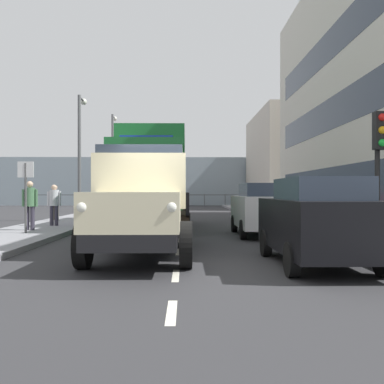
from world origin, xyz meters
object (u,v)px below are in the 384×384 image
at_px(pedestrian_with_bag, 30,201).
at_px(lamp_post_far, 113,153).
at_px(traffic_light_near, 379,149).
at_px(car_grey_oppositeside_1, 133,201).
at_px(pedestrian_near_railing, 55,200).
at_px(street_sign, 26,184).
at_px(car_navy_oppositeside_0, 116,205).
at_px(truck_vintage_cream, 141,204).
at_px(lorry_cargo_green, 153,176).
at_px(car_white_kerbside_1, 264,208).
at_px(pedestrian_strolling, 54,202).
at_px(lamp_post_promenade, 80,144).
at_px(car_black_kerbside_near, 317,220).
at_px(car_red_oppositeside_2, 144,199).

xyz_separation_m(pedestrian_with_bag, lamp_post_far, (-0.14, -16.13, 3.02)).
height_order(traffic_light_near, lamp_post_far, lamp_post_far).
distance_m(car_grey_oppositeside_1, pedestrian_near_railing, 5.38).
bearing_deg(street_sign, car_navy_oppositeside_0, -115.02).
bearing_deg(truck_vintage_cream, pedestrian_near_railing, -64.47).
xyz_separation_m(lorry_cargo_green, car_white_kerbside_1, (-3.87, 2.91, -1.18)).
height_order(lamp_post_far, street_sign, lamp_post_far).
distance_m(pedestrian_strolling, lamp_post_promenade, 5.47).
distance_m(lorry_cargo_green, pedestrian_with_bag, 4.78).
distance_m(car_black_kerbside_near, traffic_light_near, 3.12).
bearing_deg(car_red_oppositeside_2, lorry_cargo_green, 96.86).
xyz_separation_m(car_white_kerbside_1, lamp_post_far, (7.72, -16.58, 3.25)).
xyz_separation_m(car_navy_oppositeside_0, pedestrian_with_bag, (2.34, 3.47, 0.23)).
distance_m(car_grey_oppositeside_1, street_sign, 10.82).
distance_m(car_black_kerbside_near, car_red_oppositeside_2, 23.11).
distance_m(car_black_kerbside_near, pedestrian_with_bag, 10.08).
bearing_deg(traffic_light_near, car_red_oppositeside_2, -69.95).
distance_m(lorry_cargo_green, car_black_kerbside_near, 9.65).
relative_size(truck_vintage_cream, lorry_cargo_green, 0.69).
bearing_deg(street_sign, truck_vintage_cream, 133.63).
xyz_separation_m(pedestrian_near_railing, traffic_light_near, (-10.54, 9.62, 1.40)).
height_order(car_navy_oppositeside_0, pedestrian_strolling, car_navy_oppositeside_0).
bearing_deg(lorry_cargo_green, car_white_kerbside_1, 143.08).
height_order(car_red_oppositeside_2, lamp_post_far, lamp_post_far).
height_order(car_black_kerbside_near, pedestrian_strolling, car_black_kerbside_near).
height_order(lorry_cargo_green, lamp_post_far, lamp_post_far).
bearing_deg(truck_vintage_cream, lorry_cargo_green, -87.63).
relative_size(car_white_kerbside_1, pedestrian_near_railing, 2.46).
xyz_separation_m(lamp_post_promenade, lamp_post_far, (-0.04, -9.43, 0.38)).
height_order(pedestrian_near_railing, traffic_light_near, traffic_light_near).
bearing_deg(lamp_post_promenade, car_white_kerbside_1, 137.34).
distance_m(car_grey_oppositeside_1, pedestrian_strolling, 7.89).
relative_size(truck_vintage_cream, pedestrian_near_railing, 3.56).
bearing_deg(pedestrian_with_bag, car_black_kerbside_near, 141.27).
bearing_deg(traffic_light_near, pedestrian_with_bag, -24.63).
xyz_separation_m(car_black_kerbside_near, pedestrian_strolling, (7.62, -8.25, 0.17)).
distance_m(pedestrian_strolling, lamp_post_far, 14.51).
height_order(car_black_kerbside_near, lamp_post_promenade, lamp_post_promenade).
height_order(truck_vintage_cream, pedestrian_strolling, truck_vintage_cream).
xyz_separation_m(car_navy_oppositeside_0, car_grey_oppositeside_1, (0.00, -6.08, 0.00)).
bearing_deg(car_navy_oppositeside_0, pedestrian_with_bag, 56.03).
height_order(car_red_oppositeside_2, street_sign, street_sign).
relative_size(pedestrian_strolling, traffic_light_near, 0.49).
xyz_separation_m(car_white_kerbside_1, pedestrian_near_railing, (8.52, -5.55, 0.18)).
distance_m(pedestrian_with_bag, lamp_post_far, 16.41).
relative_size(car_red_oppositeside_2, pedestrian_strolling, 2.51).
bearing_deg(car_red_oppositeside_2, lamp_post_far, 0.27).
xyz_separation_m(car_black_kerbside_near, car_white_kerbside_1, (-0.00, -5.85, 0.00)).
bearing_deg(lamp_post_far, lamp_post_promenade, 89.73).
bearing_deg(lamp_post_far, traffic_light_near, 115.25).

